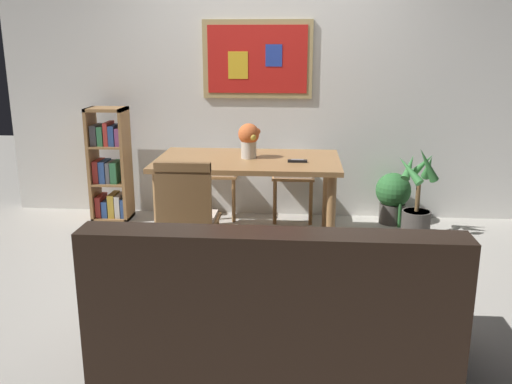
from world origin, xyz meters
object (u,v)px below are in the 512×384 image
at_px(dining_table, 248,170).
at_px(potted_palm, 417,203).
at_px(dining_chair_near_left, 187,212).
at_px(tv_remote, 297,161).
at_px(bookshelf, 110,169).
at_px(flower_vase, 249,138).
at_px(dining_chair_far_left, 219,162).
at_px(dining_chair_far_right, 294,164).
at_px(leather_couch, 272,312).
at_px(potted_ivy, 393,196).

distance_m(dining_table, potted_palm, 1.55).
bearing_deg(dining_chair_near_left, tv_remote, 43.55).
bearing_deg(bookshelf, dining_chair_near_left, -54.21).
bearing_deg(flower_vase, dining_chair_far_left, 114.33).
xyz_separation_m(bookshelf, tv_remote, (1.81, -0.73, 0.26)).
distance_m(dining_table, dining_chair_far_left, 0.93).
xyz_separation_m(dining_chair_near_left, dining_chair_far_right, (0.72, 1.66, 0.00)).
bearing_deg(dining_chair_near_left, leather_couch, -57.02).
relative_size(bookshelf, flower_vase, 3.77).
bearing_deg(tv_remote, potted_ivy, 41.48).
bearing_deg(potted_ivy, dining_chair_far_left, 174.69).
xyz_separation_m(dining_chair_far_right, bookshelf, (-1.77, -0.20, -0.03)).
distance_m(potted_ivy, flower_vase, 1.61).
xyz_separation_m(bookshelf, flower_vase, (1.40, -0.59, 0.41)).
bearing_deg(leather_couch, tv_remote, 86.32).
bearing_deg(dining_chair_near_left, dining_table, 67.34).
bearing_deg(dining_chair_near_left, dining_chair_far_right, 66.48).
relative_size(dining_chair_near_left, potted_ivy, 1.63).
height_order(bookshelf, potted_palm, bookshelf).
distance_m(dining_chair_far_left, bookshelf, 1.06).
height_order(bookshelf, potted_ivy, bookshelf).
bearing_deg(leather_couch, potted_ivy, 67.95).
height_order(potted_palm, flower_vase, flower_vase).
relative_size(dining_table, tv_remote, 9.70).
relative_size(dining_table, bookshelf, 1.39).
xyz_separation_m(potted_ivy, tv_remote, (-0.91, -0.81, 0.49)).
relative_size(dining_chair_far_left, flower_vase, 3.15).
bearing_deg(dining_chair_far_right, dining_chair_far_left, 177.66).
relative_size(leather_couch, potted_ivy, 3.23).
bearing_deg(dining_chair_far_left, dining_chair_near_left, -89.42).
bearing_deg(leather_couch, dining_chair_near_left, 122.98).
xyz_separation_m(bookshelf, potted_ivy, (2.72, 0.08, -0.24)).
bearing_deg(dining_chair_far_right, flower_vase, -114.73).
height_order(dining_table, potted_ivy, dining_table).
relative_size(dining_chair_far_left, bookshelf, 0.83).
bearing_deg(flower_vase, dining_chair_near_left, -112.38).
relative_size(dining_table, potted_ivy, 2.72).
relative_size(potted_palm, flower_vase, 2.89).
bearing_deg(potted_palm, dining_chair_far_left, 164.23).
bearing_deg(dining_chair_near_left, bookshelf, 125.79).
distance_m(leather_couch, tv_remote, 1.78).
distance_m(dining_table, dining_chair_far_right, 0.91).
bearing_deg(leather_couch, dining_chair_far_left, 103.92).
bearing_deg(dining_chair_far_right, tv_remote, -87.64).
height_order(potted_ivy, potted_palm, potted_palm).
distance_m(dining_chair_far_right, potted_ivy, 1.00).
xyz_separation_m(dining_chair_far_right, flower_vase, (-0.37, -0.79, 0.38)).
xyz_separation_m(dining_table, dining_chair_far_right, (0.37, 0.82, -0.12)).
distance_m(potted_palm, tv_remote, 1.24).
bearing_deg(dining_table, tv_remote, -15.64).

